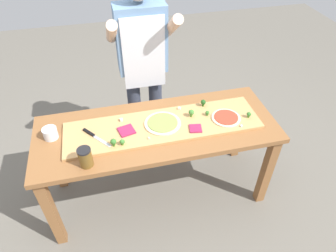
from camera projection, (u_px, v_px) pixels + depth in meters
name	position (u px, v px, depth m)	size (l,w,h in m)	color
ground_plane	(159.00, 191.00, 2.73)	(8.00, 8.00, 0.00)	#6B665B
prep_table	(157.00, 138.00, 2.30)	(1.79, 0.68, 0.76)	brown
cutting_board	(163.00, 126.00, 2.23)	(1.44, 0.38, 0.02)	tan
chefs_knife	(93.00, 135.00, 2.13)	(0.19, 0.23, 0.02)	#B7BABF
pizza_whole_tomato_red	(226.00, 118.00, 2.27)	(0.22, 0.22, 0.02)	beige
pizza_whole_pesto_green	(163.00, 123.00, 2.23)	(0.27, 0.27, 0.02)	beige
pizza_slice_center	(196.00, 128.00, 2.18)	(0.09, 0.09, 0.01)	#9E234C
pizza_slice_far_left	(126.00, 131.00, 2.16)	(0.11, 0.11, 0.01)	#9E234C
broccoli_floret_back_mid	(113.00, 142.00, 2.03)	(0.04, 0.04, 0.06)	#3F7220
broccoli_floret_front_right	(191.00, 113.00, 2.27)	(0.04, 0.04, 0.06)	#487A23
broccoli_floret_front_left	(122.00, 142.00, 2.05)	(0.04, 0.04, 0.05)	#487A23
broccoli_floret_center_left	(203.00, 102.00, 2.37)	(0.04, 0.04, 0.06)	#2C5915
broccoli_floret_back_left	(249.00, 114.00, 2.27)	(0.03, 0.03, 0.05)	#3F7220
broccoli_floret_back_right	(207.00, 113.00, 2.29)	(0.03, 0.03, 0.04)	#3F7220
cheese_crumble_a	(179.00, 108.00, 2.35)	(0.02, 0.02, 0.02)	white
cheese_crumble_b	(121.00, 120.00, 2.25)	(0.02, 0.02, 0.02)	silver
cheese_crumble_c	(149.00, 138.00, 2.10)	(0.01, 0.01, 0.01)	silver
cheese_crumble_d	(241.00, 126.00, 2.20)	(0.01, 0.01, 0.01)	white
flour_cup	(50.00, 134.00, 2.12)	(0.10, 0.10, 0.08)	white
sauce_jar	(85.00, 157.00, 1.91)	(0.09, 0.09, 0.14)	brown
cook_center	(143.00, 59.00, 2.52)	(0.54, 0.39, 1.67)	#333847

